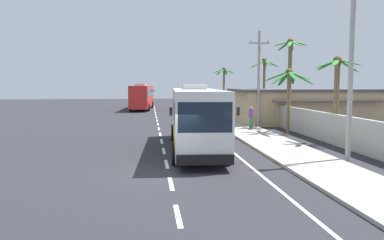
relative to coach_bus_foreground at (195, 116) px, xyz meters
The scene contains 17 objects.
ground_plane 6.21m from the coach_bus_foreground, 108.20° to the right, with size 160.00×160.00×0.00m, color #28282D.
sidewalk_kerb 6.88m from the coach_bus_foreground, 41.55° to the left, with size 3.20×90.00×0.14m, color #A8A399.
lane_markings 9.32m from the coach_bus_foreground, 87.17° to the left, with size 3.94×71.00×0.01m.
boundary_wall 12.17m from the coach_bus_foreground, 43.78° to the left, with size 0.24×60.00×1.90m, color #B2B2AD.
coach_bus_foreground is the anchor object (origin of this frame).
coach_bus_far_lane 35.07m from the coach_bus_foreground, 95.99° to the left, with size 3.58×12.44×3.74m.
motorcycle_beside_bus 8.75m from the coach_bus_foreground, 74.99° to the left, with size 0.56×1.96×1.60m.
pedestrian_near_kerb 16.81m from the coach_bus_foreground, 75.59° to the left, with size 0.36×0.36×1.58m.
pedestrian_midwalk 10.31m from the coach_bus_foreground, 57.19° to the left, with size 0.36×0.36×1.78m.
utility_pole_nearest 8.67m from the coach_bus_foreground, 31.49° to the right, with size 2.21×0.24×9.26m.
utility_pole_mid 12.59m from the coach_bus_foreground, 57.37° to the left, with size 1.81×0.24×8.19m.
palm_nearest 9.32m from the coach_bus_foreground, ahead, with size 2.83×2.69×5.49m.
palm_second 13.80m from the coach_bus_foreground, 46.96° to the left, with size 2.81×2.54×7.55m.
palm_third 10.10m from the coach_bus_foreground, 38.51° to the left, with size 3.71×3.88×4.91m.
palm_fourth 29.84m from the coach_bus_foreground, 75.95° to the left, with size 2.92×2.61×5.92m.
palm_farthest 19.38m from the coach_bus_foreground, 61.72° to the left, with size 2.92×3.08×6.38m.
roadside_building 19.03m from the coach_bus_foreground, 46.75° to the left, with size 15.43×7.57×3.26m.
Camera 1 is at (-0.79, -16.41, 3.79)m, focal length 36.39 mm.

